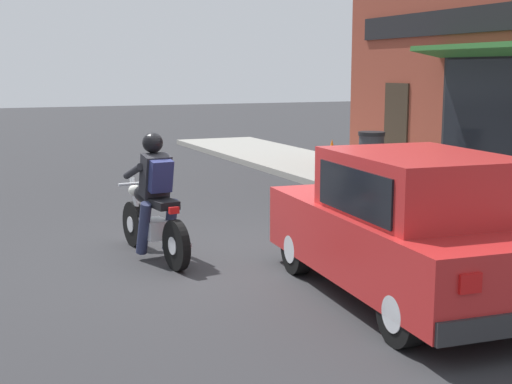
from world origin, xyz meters
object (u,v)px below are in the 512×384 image
(motorcycle_with_rider, at_px, (154,206))
(fire_hydrant, at_px, (444,184))
(traffic_cone, at_px, (332,152))
(trash_bin, at_px, (371,155))
(car_hatchback, at_px, (407,228))

(motorcycle_with_rider, xyz_separation_m, fire_hydrant, (4.94, 0.50, -0.11))
(fire_hydrant, bearing_deg, traffic_cone, 78.09)
(fire_hydrant, distance_m, traffic_cone, 6.04)
(motorcycle_with_rider, height_order, trash_bin, motorcycle_with_rider)
(motorcycle_with_rider, xyz_separation_m, traffic_cone, (6.19, 6.40, -0.25))
(car_hatchback, height_order, fire_hydrant, car_hatchback)
(fire_hydrant, height_order, trash_bin, trash_bin)
(car_hatchback, xyz_separation_m, fire_hydrant, (2.96, 3.17, -0.19))
(car_hatchback, relative_size, trash_bin, 3.97)
(motorcycle_with_rider, relative_size, fire_hydrant, 2.29)
(fire_hydrant, xyz_separation_m, traffic_cone, (1.25, 5.91, -0.14))
(car_hatchback, xyz_separation_m, traffic_cone, (4.21, 9.08, -0.33))
(trash_bin, bearing_deg, fire_hydrant, -103.38)
(car_hatchback, bearing_deg, motorcycle_with_rider, 126.50)
(fire_hydrant, bearing_deg, car_hatchback, -133.00)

